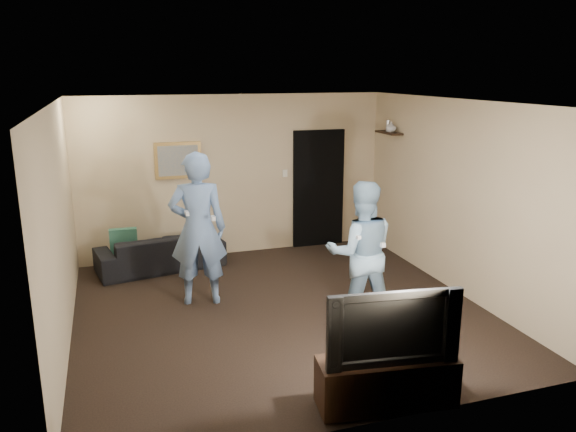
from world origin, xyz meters
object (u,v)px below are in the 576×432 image
object	(u,v)px
wii_player_right	(361,253)
tv_console	(387,381)
sofa	(160,251)
television	(389,323)
wii_player_left	(198,229)

from	to	relation	value
wii_player_right	tv_console	bearing A→B (deg)	-107.27
tv_console	sofa	bearing A→B (deg)	117.27
television	wii_player_left	xyz separation A→B (m)	(-1.20, 2.90, 0.18)
wii_player_left	wii_player_right	bearing A→B (deg)	-33.58
television	tv_console	bearing A→B (deg)	0.00
sofa	wii_player_left	world-z (taller)	wii_player_left
sofa	wii_player_left	size ratio (longest dim) A/B	0.95
sofa	television	xyz separation A→B (m)	(1.57, -4.37, 0.54)
television	wii_player_right	xyz separation A→B (m)	(0.54, 1.75, 0.05)
sofa	wii_player_left	xyz separation A→B (m)	(0.37, -1.47, 0.72)
sofa	wii_player_right	distance (m)	3.42
tv_console	television	distance (m)	0.57
sofa	wii_player_right	bearing A→B (deg)	118.54
tv_console	wii_player_right	distance (m)	1.93
sofa	wii_player_left	distance (m)	1.68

